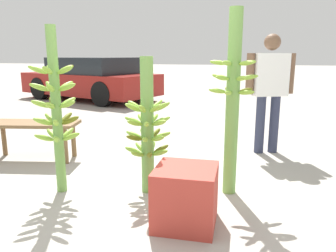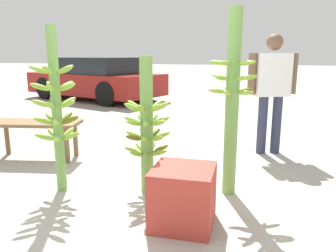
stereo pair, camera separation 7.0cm
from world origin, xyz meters
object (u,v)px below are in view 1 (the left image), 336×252
object	(u,v)px
banana_stalk_right	(233,101)
produce_crate	(186,196)
parked_car	(91,79)
banana_stalk_left	(56,108)
market_bench	(32,128)
banana_stalk_center	(147,127)
vendor_person	(270,84)

from	to	relation	value
banana_stalk_right	produce_crate	size ratio (longest dim) A/B	3.68
parked_car	produce_crate	xyz separation A→B (m)	(3.97, -6.62, -0.37)
banana_stalk_left	banana_stalk_right	size ratio (longest dim) A/B	0.92
banana_stalk_left	market_bench	size ratio (longest dim) A/B	1.32
banana_stalk_center	vendor_person	size ratio (longest dim) A/B	0.83
produce_crate	market_bench	bearing A→B (deg)	151.02
banana_stalk_right	market_bench	distance (m)	2.59
banana_stalk_left	parked_car	bearing A→B (deg)	113.10
vendor_person	produce_crate	xyz separation A→B (m)	(-0.75, -2.18, -0.70)
vendor_person	banana_stalk_left	bearing A→B (deg)	21.22
banana_stalk_left	market_bench	world-z (taller)	banana_stalk_left
vendor_person	parked_car	world-z (taller)	vendor_person
parked_car	produce_crate	size ratio (longest dim) A/B	9.52
banana_stalk_left	parked_car	distance (m)	6.80
banana_stalk_left	vendor_person	xyz separation A→B (m)	(2.05, 1.80, 0.11)
produce_crate	vendor_person	bearing A→B (deg)	71.01
banana_stalk_center	produce_crate	bearing A→B (deg)	-50.03
vendor_person	market_bench	world-z (taller)	vendor_person
banana_stalk_center	banana_stalk_right	size ratio (longest dim) A/B	0.76
market_bench	banana_stalk_left	bearing A→B (deg)	-53.17
parked_car	produce_crate	distance (m)	7.73
parked_car	vendor_person	bearing A→B (deg)	-112.75
market_bench	produce_crate	size ratio (longest dim) A/B	2.55
banana_stalk_center	vendor_person	world-z (taller)	vendor_person
produce_crate	banana_stalk_left	bearing A→B (deg)	163.91
banana_stalk_center	banana_stalk_left	bearing A→B (deg)	-167.62
banana_stalk_left	produce_crate	bearing A→B (deg)	-16.09
banana_stalk_left	parked_car	world-z (taller)	banana_stalk_left
banana_stalk_center	market_bench	bearing A→B (deg)	159.25
banana_stalk_left	banana_stalk_center	bearing A→B (deg)	12.38
vendor_person	banana_stalk_center	bearing A→B (deg)	32.98
parked_car	market_bench	bearing A→B (deg)	-141.14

